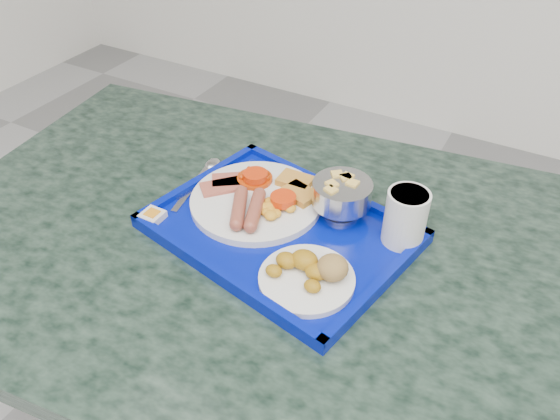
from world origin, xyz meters
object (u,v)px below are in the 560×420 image
bread_plate (310,273)px  table (262,311)px  fruit_bowl (342,194)px  tray (280,230)px  main_plate (258,199)px  juice_cup (406,216)px

bread_plate → table: bearing=154.2°
bread_plate → fruit_bowl: fruit_bowl is taller
bread_plate → tray: bearing=139.7°
tray → bread_plate: 0.14m
table → bread_plate: 0.27m
tray → fruit_bowl: 0.13m
table → fruit_bowl: fruit_bowl is taller
main_plate → fruit_bowl: fruit_bowl is taller
juice_cup → tray: bearing=-159.3°
main_plate → fruit_bowl: (0.14, 0.04, 0.04)m
table → tray: 0.21m
tray → bread_plate: (0.10, -0.09, 0.02)m
main_plate → bread_plate: bread_plate is taller
fruit_bowl → main_plate: bearing=-163.0°
table → bread_plate: bread_plate is taller
main_plate → juice_cup: 0.27m
table → main_plate: bearing=122.4°
table → fruit_bowl: 0.30m
tray → juice_cup: bearing=20.7°
tray → bread_plate: size_ratio=3.20×
main_plate → fruit_bowl: bearing=17.0°
juice_cup → fruit_bowl: bearing=175.0°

